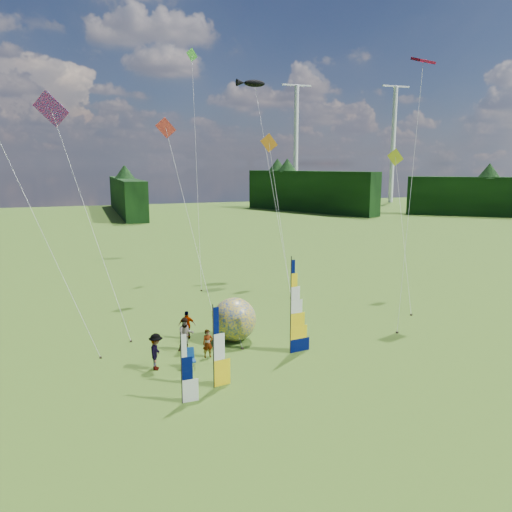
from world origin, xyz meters
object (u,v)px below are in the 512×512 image
object	(u,v)px
spectator_a	(208,343)
spectator_c	(156,352)
side_banner_left	(213,348)
kite_whale	(271,172)
side_banner_far	(181,369)
spectator_b	(186,334)
spectator_d	(187,325)
bol_inflatable	(234,319)
camp_chair	(190,359)
feather_banner_main	(291,307)

from	to	relation	value
spectator_a	spectator_c	size ratio (longest dim) A/B	0.82
side_banner_left	kite_whale	bearing A→B (deg)	51.79
side_banner_far	spectator_b	size ratio (longest dim) A/B	1.65
side_banner_far	kite_whale	bearing A→B (deg)	57.71
side_banner_left	side_banner_far	world-z (taller)	side_banner_left
spectator_a	spectator_b	distance (m)	1.61
side_banner_left	spectator_a	distance (m)	3.96
spectator_c	spectator_d	distance (m)	4.60
side_banner_far	bol_inflatable	world-z (taller)	side_banner_far
spectator_d	kite_whale	xyz separation A→B (m)	(10.19, 12.53, 8.73)
bol_inflatable	spectator_b	bearing A→B (deg)	-167.48
bol_inflatable	kite_whale	size ratio (longest dim) A/B	0.13
side_banner_left	camp_chair	size ratio (longest dim) A/B	3.62
side_banner_far	camp_chair	distance (m)	3.79
bol_inflatable	spectator_c	bearing A→B (deg)	-151.42
feather_banner_main	spectator_b	distance (m)	6.01
bol_inflatable	spectator_c	size ratio (longest dim) A/B	1.37
spectator_c	camp_chair	world-z (taller)	spectator_c
bol_inflatable	spectator_a	bearing A→B (deg)	-136.72
feather_banner_main	spectator_d	distance (m)	6.65
side_banner_far	side_banner_left	bearing A→B (deg)	29.49
spectator_c	bol_inflatable	bearing A→B (deg)	-44.38
spectator_c	spectator_d	xyz separation A→B (m)	(2.40, 3.93, -0.09)
spectator_d	kite_whale	distance (m)	18.35
side_banner_left	spectator_c	distance (m)	3.86
feather_banner_main	spectator_c	size ratio (longest dim) A/B	2.78
side_banner_left	spectator_d	bearing A→B (deg)	78.22
side_banner_left	spectator_c	xyz separation A→B (m)	(-2.20, 3.01, -0.99)
side_banner_left	side_banner_far	xyz separation A→B (m)	(-1.70, -1.03, -0.37)
side_banner_left	camp_chair	world-z (taller)	side_banner_left
spectator_a	spectator_d	bearing A→B (deg)	95.54
side_banner_left	spectator_a	bearing A→B (deg)	70.00
feather_banner_main	spectator_d	bearing A→B (deg)	130.88
bol_inflatable	camp_chair	world-z (taller)	bol_inflatable
camp_chair	side_banner_far	bearing A→B (deg)	-104.78
side_banner_left	spectator_a	world-z (taller)	side_banner_left
spectator_d	feather_banner_main	bearing A→B (deg)	155.50
feather_banner_main	camp_chair	world-z (taller)	feather_banner_main
side_banner_left	spectator_b	size ratio (longest dim) A/B	2.04
side_banner_left	spectator_d	size ratio (longest dim) A/B	2.29
side_banner_far	spectator_d	size ratio (longest dim) A/B	1.85
bol_inflatable	spectator_b	xyz separation A→B (m)	(-3.02, -0.67, -0.34)
camp_chair	bol_inflatable	bearing A→B (deg)	46.34
spectator_b	spectator_d	xyz separation A→B (m)	(0.47, 1.90, -0.10)
side_banner_far	spectator_a	size ratio (longest dim) A/B	2.04
side_banner_left	camp_chair	xyz separation A→B (m)	(-0.62, 2.45, -1.40)
side_banner_far	kite_whale	size ratio (longest dim) A/B	0.16
camp_chair	spectator_c	bearing A→B (deg)	163.05
camp_chair	kite_whale	size ratio (longest dim) A/B	0.06
feather_banner_main	side_banner_left	bearing A→B (deg)	-159.59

